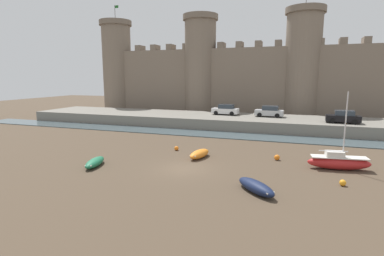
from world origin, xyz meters
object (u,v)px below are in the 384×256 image
at_px(car_quay_east, 343,117).
at_px(rowboat_foreground_right, 199,154).
at_px(sailboat_midflat_left, 339,162).
at_px(mooring_buoy_near_shore, 277,157).
at_px(mooring_buoy_mid_mud, 176,148).
at_px(rowboat_foreground_left, 256,187).
at_px(car_quay_centre_west, 226,110).
at_px(rowboat_foreground_centre, 95,162).
at_px(car_quay_west, 269,112).
at_px(mooring_buoy_off_centre, 343,183).

bearing_deg(car_quay_east, rowboat_foreground_right, -130.37).
bearing_deg(rowboat_foreground_right, sailboat_midflat_left, 1.69).
relative_size(mooring_buoy_near_shore, mooring_buoy_mid_mud, 1.13).
bearing_deg(sailboat_midflat_left, rowboat_foreground_left, -128.43).
bearing_deg(rowboat_foreground_left, car_quay_centre_west, 106.72).
distance_m(rowboat_foreground_left, mooring_buoy_mid_mud, 12.69).
bearing_deg(car_quay_centre_west, car_quay_east, -12.38).
xyz_separation_m(car_quay_east, car_quay_centre_west, (-16.21, 3.56, 0.00)).
bearing_deg(rowboat_foreground_left, rowboat_foreground_centre, 173.74).
bearing_deg(car_quay_east, car_quay_west, 161.01).
height_order(sailboat_midflat_left, mooring_buoy_off_centre, sailboat_midflat_left).
distance_m(sailboat_midflat_left, car_quay_east, 16.51).
xyz_separation_m(rowboat_foreground_centre, car_quay_centre_west, (5.44, 25.53, 2.01)).
xyz_separation_m(rowboat_foreground_centre, car_quay_west, (12.17, 25.24, 2.01)).
relative_size(rowboat_foreground_left, mooring_buoy_off_centre, 7.20).
xyz_separation_m(sailboat_midflat_left, mooring_buoy_mid_mud, (-14.83, 1.62, -0.40)).
bearing_deg(mooring_buoy_mid_mud, rowboat_foreground_left, -44.08).
bearing_deg(mooring_buoy_off_centre, mooring_buoy_mid_mud, 158.84).
bearing_deg(car_quay_east, car_quay_centre_west, 167.62).
distance_m(rowboat_foreground_left, sailboat_midflat_left, 9.21).
distance_m(mooring_buoy_off_centre, car_quay_west, 24.65).
relative_size(mooring_buoy_mid_mud, mooring_buoy_off_centre, 1.01).
distance_m(mooring_buoy_near_shore, mooring_buoy_mid_mud, 9.97).
relative_size(rowboat_foreground_centre, car_quay_centre_west, 0.77).
bearing_deg(mooring_buoy_mid_mud, car_quay_east, 40.38).
bearing_deg(car_quay_west, sailboat_midflat_left, -69.97).
bearing_deg(mooring_buoy_near_shore, sailboat_midflat_left, -13.89).
bearing_deg(car_quay_east, mooring_buoy_off_centre, -97.21).
xyz_separation_m(rowboat_foreground_left, rowboat_foreground_centre, (-13.56, 1.49, -0.05)).
xyz_separation_m(mooring_buoy_near_shore, car_quay_centre_west, (-8.96, 18.60, 2.11)).
bearing_deg(car_quay_west, rowboat_foreground_left, -87.02).
height_order(mooring_buoy_near_shore, car_quay_east, car_quay_east).
xyz_separation_m(rowboat_foreground_left, mooring_buoy_mid_mud, (-9.11, 8.83, -0.18)).
bearing_deg(mooring_buoy_mid_mud, mooring_buoy_near_shore, -2.36).
relative_size(rowboat_foreground_left, car_quay_centre_west, 0.76).
relative_size(rowboat_foreground_centre, car_quay_west, 0.77).
height_order(rowboat_foreground_left, car_quay_east, car_quay_east).
bearing_deg(rowboat_foreground_centre, mooring_buoy_mid_mud, 58.79).
bearing_deg(sailboat_midflat_left, mooring_buoy_mid_mud, 173.78).
relative_size(mooring_buoy_mid_mud, car_quay_east, 0.11).
height_order(sailboat_midflat_left, car_quay_east, sailboat_midflat_left).
distance_m(sailboat_midflat_left, car_quay_west, 20.84).
distance_m(rowboat_foreground_left, rowboat_foreground_centre, 13.64).
height_order(mooring_buoy_mid_mud, mooring_buoy_off_centre, mooring_buoy_mid_mud).
relative_size(mooring_buoy_mid_mud, car_quay_centre_west, 0.11).
bearing_deg(sailboat_midflat_left, rowboat_foreground_centre, -163.47).
relative_size(rowboat_foreground_right, mooring_buoy_off_centre, 7.09).
height_order(rowboat_foreground_left, sailboat_midflat_left, sailboat_midflat_left).
bearing_deg(car_quay_east, mooring_buoy_mid_mud, -139.62).
bearing_deg(car_quay_west, rowboat_foreground_right, -103.11).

